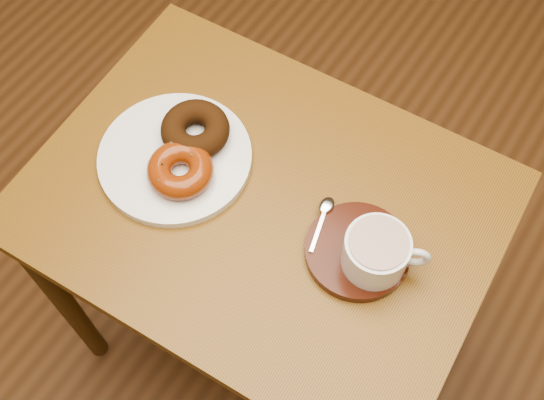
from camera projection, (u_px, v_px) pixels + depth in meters
The scene contains 8 objects.
ground at pixel (340, 396), 1.66m from camera, with size 6.00×6.00×0.00m, color #58351B.
cafe_table at pixel (263, 230), 1.21m from camera, with size 0.78×0.61×0.71m.
donut_plate at pixel (175, 158), 1.14m from camera, with size 0.26×0.26×0.02m, color white.
donut_cinnamon at pixel (195, 130), 1.14m from camera, with size 0.12×0.12×0.04m, color black.
donut_caramel at pixel (180, 170), 1.10m from camera, with size 0.11×0.11×0.04m.
saucer at pixel (358, 251), 1.06m from camera, with size 0.17×0.17×0.02m, color #341007.
coffee_cup at pixel (377, 252), 1.01m from camera, with size 0.13×0.10×0.07m.
teaspoon at pixel (325, 210), 1.08m from camera, with size 0.04×0.10×0.01m.
Camera 1 is at (0.07, -0.41, 1.69)m, focal length 45.00 mm.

